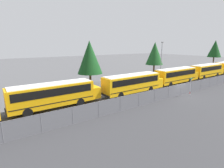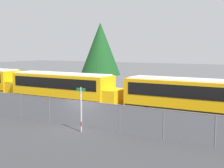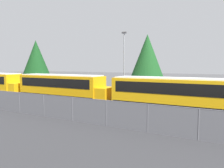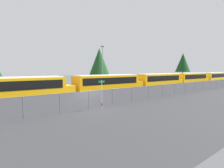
{
  "view_description": "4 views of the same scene",
  "coord_description": "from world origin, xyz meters",
  "px_view_note": "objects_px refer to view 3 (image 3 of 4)",
  "views": [
    {
      "loc": [
        -24.35,
        -15.75,
        7.95
      ],
      "look_at": [
        -9.71,
        5.15,
        2.14
      ],
      "focal_mm": 28.0,
      "sensor_mm": 36.0,
      "label": 1
    },
    {
      "loc": [
        12.83,
        -17.29,
        5.4
      ],
      "look_at": [
        -0.54,
        4.97,
        2.53
      ],
      "focal_mm": 50.0,
      "sensor_mm": 36.0,
      "label": 2
    },
    {
      "loc": [
        22.74,
        -13.0,
        4.29
      ],
      "look_at": [
        13.07,
        4.58,
        2.54
      ],
      "focal_mm": 35.0,
      "sensor_mm": 36.0,
      "label": 3
    },
    {
      "loc": [
        -8.81,
        -15.38,
        4.01
      ],
      "look_at": [
        7.6,
        6.02,
        1.77
      ],
      "focal_mm": 28.0,
      "sensor_mm": 36.0,
      "label": 4
    }
  ],
  "objects_px": {
    "tree_2": "(36,58)",
    "tree_3": "(147,56)",
    "school_bus_4": "(62,86)",
    "light_pole": "(124,62)",
    "school_bus_5": "(175,93)"
  },
  "relations": [
    {
      "from": "school_bus_4",
      "to": "tree_2",
      "type": "distance_m",
      "value": 17.89
    },
    {
      "from": "tree_2",
      "to": "light_pole",
      "type": "bearing_deg",
      "value": -6.82
    },
    {
      "from": "tree_2",
      "to": "tree_3",
      "type": "bearing_deg",
      "value": 4.41
    },
    {
      "from": "school_bus_4",
      "to": "light_pole",
      "type": "height_order",
      "value": "light_pole"
    },
    {
      "from": "tree_2",
      "to": "tree_3",
      "type": "distance_m",
      "value": 20.43
    },
    {
      "from": "light_pole",
      "to": "tree_3",
      "type": "bearing_deg",
      "value": 64.71
    },
    {
      "from": "tree_3",
      "to": "tree_2",
      "type": "bearing_deg",
      "value": -175.59
    },
    {
      "from": "light_pole",
      "to": "tree_2",
      "type": "xyz_separation_m",
      "value": [
        -18.58,
        2.22,
        0.83
      ]
    },
    {
      "from": "tree_2",
      "to": "school_bus_5",
      "type": "bearing_deg",
      "value": -19.57
    },
    {
      "from": "school_bus_5",
      "to": "light_pole",
      "type": "relative_size",
      "value": 1.36
    },
    {
      "from": "light_pole",
      "to": "school_bus_5",
      "type": "bearing_deg",
      "value": -41.58
    },
    {
      "from": "school_bus_4",
      "to": "tree_3",
      "type": "bearing_deg",
      "value": 62.95
    },
    {
      "from": "school_bus_5",
      "to": "light_pole",
      "type": "height_order",
      "value": "light_pole"
    },
    {
      "from": "school_bus_5",
      "to": "tree_3",
      "type": "relative_size",
      "value": 1.35
    },
    {
      "from": "school_bus_4",
      "to": "school_bus_5",
      "type": "distance_m",
      "value": 12.18
    }
  ]
}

